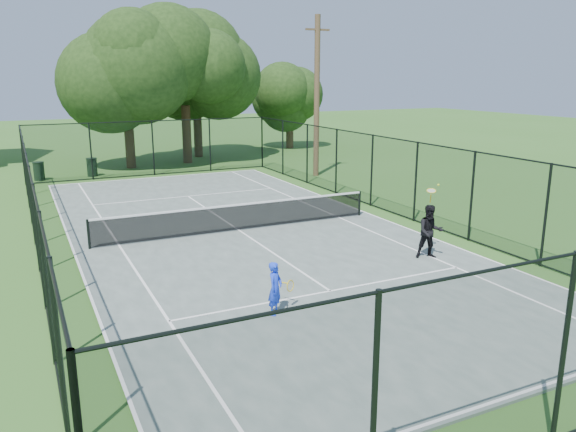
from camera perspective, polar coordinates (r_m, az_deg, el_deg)
name	(u,v)px	position (r m, az deg, el deg)	size (l,w,h in m)	color
ground	(239,232)	(19.81, -5.00, -1.62)	(120.00, 120.00, 0.00)	#346321
tennis_court	(239,231)	(19.80, -5.01, -1.54)	(11.00, 24.00, 0.06)	#4E5C56
tennis_net	(239,216)	(19.66, -5.04, 0.00)	(10.08, 0.08, 0.95)	black
fence	(238,190)	(19.46, -5.10, 2.64)	(13.10, 26.10, 3.00)	black
tree_near_left	(125,75)	(34.57, -16.21, 13.57)	(6.71, 6.71, 8.75)	#332114
tree_near_mid	(184,79)	(35.87, -10.49, 13.53)	(6.41, 6.41, 8.38)	#332114
tree_near_right	(196,73)	(38.55, -9.37, 14.19)	(6.34, 6.34, 8.75)	#332114
tree_far_right	(290,99)	(42.75, 0.18, 11.76)	(4.45, 4.45, 5.89)	#332114
trash_bin_left	(39,171)	(32.26, -23.98, 4.20)	(0.58, 0.58, 0.98)	black
trash_bin_right	(92,167)	(32.54, -19.29, 4.72)	(0.58, 0.58, 1.00)	black
utility_pole	(317,96)	(30.64, 2.94, 12.05)	(1.40, 0.30, 8.43)	#4C3823
player_blue	(275,288)	(12.75, -1.28, -7.35)	(0.85, 0.52, 1.23)	blue
player_black	(430,231)	(17.08, 14.24, -1.54)	(0.98, 0.93, 2.15)	black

